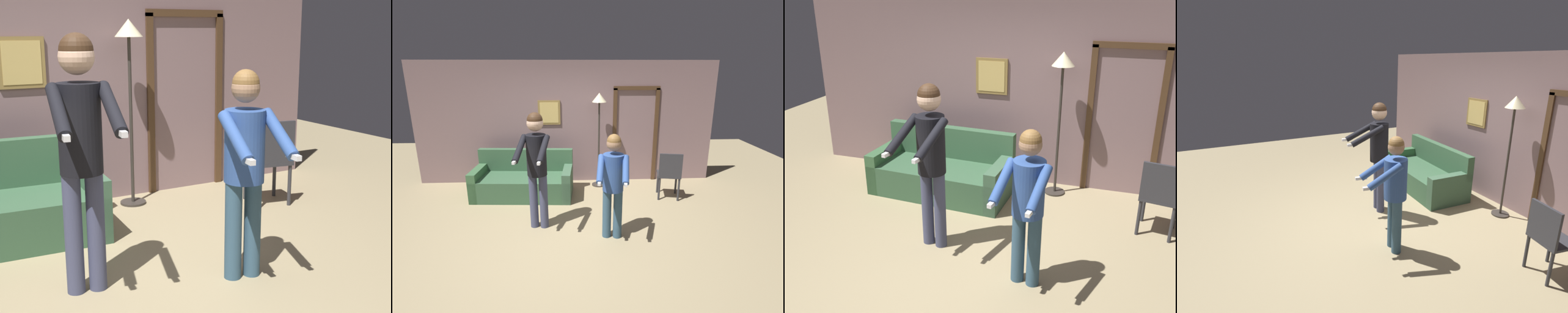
{
  "view_description": "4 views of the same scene",
  "coord_description": "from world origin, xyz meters",
  "views": [
    {
      "loc": [
        -1.52,
        -3.34,
        1.86
      ],
      "look_at": [
        0.35,
        -0.03,
        0.97
      ],
      "focal_mm": 50.0,
      "sensor_mm": 36.0,
      "label": 1
    },
    {
      "loc": [
        0.13,
        -4.19,
        2.49
      ],
      "look_at": [
        0.35,
        0.03,
        1.23
      ],
      "focal_mm": 28.0,
      "sensor_mm": 36.0,
      "label": 2
    },
    {
      "loc": [
        1.38,
        -3.66,
        2.75
      ],
      "look_at": [
        0.23,
        -0.09,
        1.27
      ],
      "focal_mm": 40.0,
      "sensor_mm": 36.0,
      "label": 3
    },
    {
      "loc": [
        3.8,
        -2.02,
        2.48
      ],
      "look_at": [
        -0.06,
        -0.06,
        1.1
      ],
      "focal_mm": 28.0,
      "sensor_mm": 36.0,
      "label": 4
    }
  ],
  "objects": [
    {
      "name": "couch",
      "position": [
        -0.84,
        1.51,
        0.28
      ],
      "size": [
        1.95,
        0.96,
        0.87
      ],
      "color": "#365B3D",
      "rests_on": "ground_plane"
    },
    {
      "name": "person_standing_right",
      "position": [
        0.71,
        -0.14,
        0.94
      ],
      "size": [
        0.49,
        0.66,
        1.59
      ],
      "color": "#33546B",
      "rests_on": "ground_plane"
    },
    {
      "name": "back_wall_assembly",
      "position": [
        0.02,
        2.29,
        1.3
      ],
      "size": [
        6.4,
        0.1,
        2.6
      ],
      "color": "gray",
      "rests_on": "ground_plane"
    },
    {
      "name": "person_standing_left",
      "position": [
        -0.41,
        0.22,
        1.14
      ],
      "size": [
        0.5,
        0.75,
        1.84
      ],
      "color": "#404463",
      "rests_on": "ground_plane"
    },
    {
      "name": "ground_plane",
      "position": [
        0.0,
        0.0,
        0.0
      ],
      "size": [
        12.0,
        12.0,
        0.0
      ],
      "primitive_type": "plane",
      "color": "#9D8C67"
    },
    {
      "name": "dining_chair_distant",
      "position": [
        1.97,
        1.2,
        0.53
      ],
      "size": [
        0.49,
        0.49,
        0.93
      ],
      "color": "#2D2D33",
      "rests_on": "ground_plane"
    },
    {
      "name": "torchiere_lamp",
      "position": [
        0.68,
        1.96,
        1.58
      ],
      "size": [
        0.29,
        0.29,
        1.97
      ],
      "color": "#332D28",
      "rests_on": "ground_plane"
    }
  ]
}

